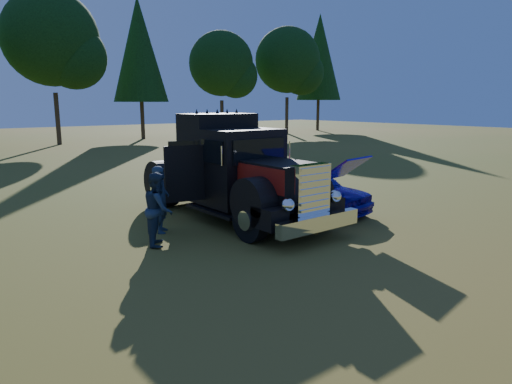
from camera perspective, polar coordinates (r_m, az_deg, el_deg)
The scene contains 5 objects.
ground at distance 11.68m, azimuth -2.71°, elevation -5.36°, with size 120.00×120.00×0.00m, color #405619.
diamond_t_truck at distance 13.06m, azimuth -2.65°, elevation 2.14°, with size 3.36×7.16×3.00m.
hotrod_coupe at distance 14.14m, azimuth 6.55°, elevation 0.37°, with size 2.25×4.37×1.89m.
spectator_near at distance 11.96m, azimuth -11.79°, elevation -0.92°, with size 0.63×0.41×1.73m, color #1D2645.
spectator_far at distance 10.91m, azimuth -12.08°, elevation -2.07°, with size 0.84×0.66×1.73m, color #21354D.
Camera 1 is at (-6.52, -9.12, 3.29)m, focal length 32.00 mm.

